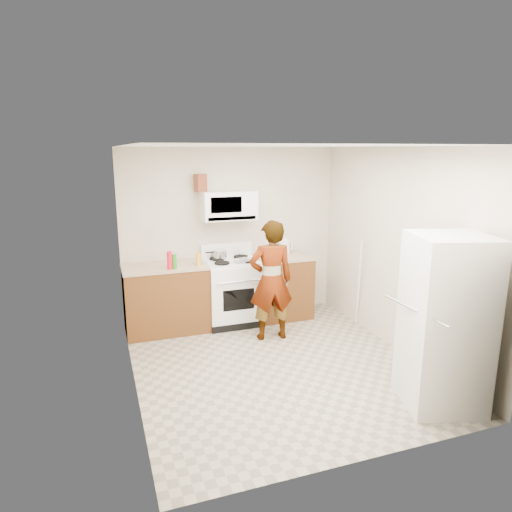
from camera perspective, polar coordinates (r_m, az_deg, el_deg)
name	(u,v)px	position (r m, az deg, el deg)	size (l,w,h in m)	color
floor	(276,365)	(5.50, 2.58, -13.46)	(3.60, 3.60, 0.00)	gray
back_wall	(232,234)	(6.72, -3.03, 2.74)	(3.20, 0.02, 2.50)	beige
right_wall	(398,251)	(5.84, 17.33, 0.57)	(0.02, 3.60, 2.50)	beige
cabinet_left	(166,300)	(6.42, -11.15, -5.37)	(1.12, 0.62, 0.90)	brown
counter_left	(165,267)	(6.29, -11.34, -1.33)	(1.14, 0.64, 0.04)	tan
cabinet_right	(282,287)	(6.86, 3.23, -3.94)	(0.80, 0.62, 0.90)	brown
counter_right	(282,257)	(6.73, 3.28, -0.13)	(0.82, 0.64, 0.04)	tan
gas_range	(232,290)	(6.59, -3.03, -4.33)	(0.76, 0.65, 1.13)	white
microwave	(228,205)	(6.45, -3.48, 6.34)	(0.76, 0.38, 0.40)	white
person	(271,281)	(5.96, 1.89, -3.08)	(0.58, 0.38, 1.60)	tan
fridge	(445,322)	(4.77, 22.56, -7.67)	(0.70, 0.70, 1.70)	silver
kettle	(285,246)	(6.93, 3.61, 1.21)	(0.16, 0.16, 0.19)	white
jug	(200,183)	(6.37, -6.97, 9.08)	(0.14, 0.14, 0.24)	maroon
saucepan	(220,254)	(6.54, -4.53, 0.25)	(0.19, 0.19, 0.11)	silver
tray	(244,261)	(6.36, -1.54, -0.57)	(0.25, 0.16, 0.05)	white
bottle_spray	(170,260)	(6.05, -10.75, -0.55)	(0.07, 0.07, 0.24)	red
bottle_hot_sauce	(198,260)	(6.16, -7.22, -0.45)	(0.06, 0.06, 0.18)	orange
bottle_green_cap	(174,262)	(6.07, -10.16, -0.69)	(0.06, 0.06, 0.20)	#1C8017
pot_lid	(200,263)	(6.34, -7.05, -0.85)	(0.21, 0.21, 0.01)	white
broom	(359,283)	(6.54, 12.75, -3.34)	(0.03, 0.03, 1.28)	silver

